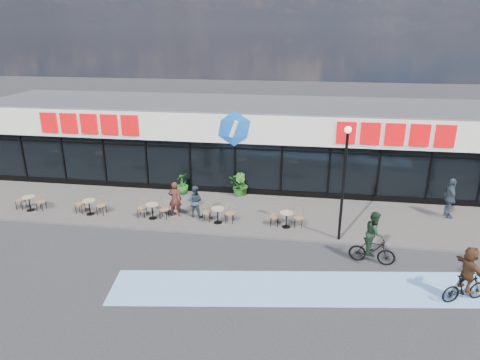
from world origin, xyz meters
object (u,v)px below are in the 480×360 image
(potted_plant_left, at_px, (182,184))
(pedestrian_b, at_px, (450,198))
(lamp_post, at_px, (344,174))
(patron_left, at_px, (175,199))
(cyclist_b, at_px, (373,242))
(potted_plant_mid, at_px, (242,184))
(cyclist_a, at_px, (467,277))
(patron_right, at_px, (195,201))
(potted_plant_right, at_px, (238,186))

(potted_plant_left, height_order, pedestrian_b, pedestrian_b)
(lamp_post, distance_m, patron_left, 8.07)
(cyclist_b, bearing_deg, potted_plant_mid, 134.74)
(lamp_post, height_order, pedestrian_b, lamp_post)
(potted_plant_left, xyz_separation_m, potted_plant_mid, (3.25, 0.24, 0.04))
(potted_plant_left, relative_size, cyclist_b, 0.53)
(potted_plant_left, xyz_separation_m, cyclist_a, (12.06, -7.94, 0.25))
(pedestrian_b, bearing_deg, cyclist_b, 136.46)
(potted_plant_mid, distance_m, patron_right, 3.57)
(patron_right, xyz_separation_m, cyclist_b, (7.86, -3.03, 0.04))
(pedestrian_b, bearing_deg, patron_right, 95.86)
(lamp_post, distance_m, potted_plant_right, 7.10)
(cyclist_a, bearing_deg, patron_left, 156.44)
(pedestrian_b, height_order, cyclist_b, cyclist_b)
(lamp_post, bearing_deg, potted_plant_right, 139.63)
(cyclist_a, bearing_deg, lamp_post, 136.06)
(potted_plant_right, height_order, patron_right, patron_right)
(potted_plant_left, xyz_separation_m, potted_plant_right, (3.08, 0.13, -0.05))
(lamp_post, xyz_separation_m, pedestrian_b, (5.31, 3.07, -1.98))
(pedestrian_b, bearing_deg, cyclist_a, 166.01)
(patron_right, height_order, cyclist_a, cyclist_a)
(potted_plant_right, xyz_separation_m, pedestrian_b, (10.39, -1.25, 0.45))
(patron_right, distance_m, cyclist_a, 11.78)
(lamp_post, bearing_deg, patron_left, 170.42)
(potted_plant_left, distance_m, cyclist_a, 14.44)
(lamp_post, relative_size, potted_plant_mid, 4.02)
(patron_left, relative_size, patron_right, 1.10)
(potted_plant_left, relative_size, patron_left, 0.67)
(pedestrian_b, bearing_deg, lamp_post, 117.80)
(patron_left, distance_m, cyclist_b, 9.31)
(potted_plant_mid, bearing_deg, patron_right, -120.40)
(patron_left, bearing_deg, potted_plant_left, -86.59)
(lamp_post, relative_size, patron_left, 2.85)
(potted_plant_left, relative_size, potted_plant_mid, 0.94)
(potted_plant_left, bearing_deg, cyclist_b, -32.23)
(potted_plant_left, height_order, cyclist_a, cyclist_a)
(lamp_post, xyz_separation_m, potted_plant_right, (-5.08, 4.32, -2.43))
(potted_plant_mid, xyz_separation_m, pedestrian_b, (10.22, -1.36, 0.37))
(lamp_post, bearing_deg, cyclist_b, -55.70)
(potted_plant_right, bearing_deg, patron_right, -118.85)
(potted_plant_right, relative_size, cyclist_b, 0.49)
(patron_left, distance_m, cyclist_a, 12.63)
(potted_plant_right, distance_m, patron_right, 3.40)
(patron_right, height_order, pedestrian_b, pedestrian_b)
(lamp_post, relative_size, potted_plant_left, 4.28)
(potted_plant_right, xyz_separation_m, cyclist_b, (6.23, -6.00, 0.29))
(potted_plant_mid, bearing_deg, patron_left, -131.47)
(potted_plant_right, distance_m, cyclist_b, 8.65)
(potted_plant_mid, distance_m, cyclist_a, 12.03)
(potted_plant_right, distance_m, patron_left, 4.00)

